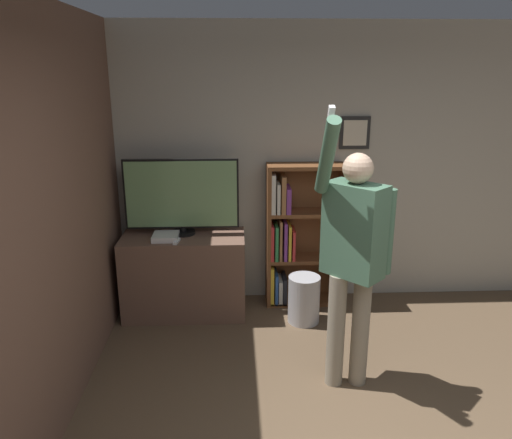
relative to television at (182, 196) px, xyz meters
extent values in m
cube|color=#B2AD9E|center=(1.38, 0.31, 0.20)|extent=(6.05, 0.06, 2.70)
cube|color=black|center=(1.64, 0.26, 0.54)|extent=(0.29, 0.02, 0.31)
cube|color=beige|center=(1.64, 0.25, 0.54)|extent=(0.22, 0.01, 0.24)
cube|color=brown|center=(-0.67, -1.10, 0.20)|extent=(0.06, 4.36, 2.70)
cube|color=brown|center=(0.00, -0.06, -0.76)|extent=(1.14, 0.54, 0.78)
cylinder|color=black|center=(0.00, 0.00, -0.35)|extent=(0.22, 0.22, 0.03)
cylinder|color=black|center=(0.00, 0.00, -0.31)|extent=(0.06, 0.06, 0.05)
cube|color=black|center=(0.00, 0.00, 0.02)|extent=(1.05, 0.04, 0.65)
cube|color=#6B9360|center=(0.00, -0.02, 0.02)|extent=(1.01, 0.01, 0.61)
cube|color=white|center=(-0.15, -0.15, -0.34)|extent=(0.23, 0.24, 0.05)
cube|color=white|center=(-0.04, -0.24, -0.36)|extent=(0.06, 0.14, 0.02)
cube|color=brown|center=(0.81, 0.12, -0.44)|extent=(0.04, 0.28, 1.41)
cube|color=brown|center=(1.51, 0.12, -0.44)|extent=(0.04, 0.28, 1.41)
cube|color=brown|center=(1.16, 0.25, -0.44)|extent=(0.74, 0.01, 1.41)
cube|color=brown|center=(1.16, 0.12, -1.13)|extent=(0.67, 0.28, 0.04)
cube|color=brown|center=(1.16, 0.12, -0.68)|extent=(0.67, 0.28, 0.04)
cube|color=brown|center=(1.16, 0.12, -0.21)|extent=(0.67, 0.28, 0.04)
cube|color=brown|center=(1.16, 0.12, 0.24)|extent=(0.67, 0.28, 0.04)
cube|color=gold|center=(0.85, 0.11, -0.94)|extent=(0.03, 0.26, 0.39)
cube|color=#2D569E|center=(0.89, 0.10, -0.98)|extent=(0.03, 0.25, 0.31)
cube|color=beige|center=(0.93, 0.10, -1.01)|extent=(0.04, 0.25, 0.25)
cube|color=#232328|center=(0.97, 0.10, -0.99)|extent=(0.04, 0.25, 0.27)
cube|color=red|center=(0.84, 0.09, -0.49)|extent=(0.03, 0.22, 0.35)
cube|color=#338447|center=(0.88, 0.09, -0.49)|extent=(0.03, 0.23, 0.34)
cube|color=#99663D|center=(0.92, 0.09, -0.46)|extent=(0.02, 0.22, 0.39)
cube|color=#7A3889|center=(0.97, 0.11, -0.47)|extent=(0.03, 0.27, 0.38)
cube|color=gold|center=(1.01, 0.11, -0.49)|extent=(0.03, 0.26, 0.35)
cube|color=red|center=(1.05, 0.10, -0.51)|extent=(0.03, 0.23, 0.30)
cube|color=beige|center=(0.85, 0.10, 0.00)|extent=(0.04, 0.24, 0.37)
cube|color=beige|center=(0.90, 0.08, -0.05)|extent=(0.03, 0.20, 0.29)
cube|color=#99663D|center=(0.94, 0.10, -0.01)|extent=(0.04, 0.24, 0.36)
cube|color=#7A3889|center=(0.99, 0.11, -0.07)|extent=(0.04, 0.26, 0.24)
cylinder|color=gray|center=(1.22, -1.25, -0.71)|extent=(0.13, 0.13, 0.88)
cylinder|color=gray|center=(1.40, -1.25, -0.71)|extent=(0.13, 0.13, 0.88)
cube|color=#477056|center=(1.31, -1.25, 0.06)|extent=(0.44, 0.45, 0.66)
sphere|color=beige|center=(1.31, -1.25, 0.49)|extent=(0.21, 0.21, 0.21)
cylinder|color=#477056|center=(1.54, -1.25, 0.05)|extent=(0.09, 0.09, 0.61)
cylinder|color=#477056|center=(1.08, -1.37, 0.59)|extent=(0.09, 0.42, 0.55)
cube|color=white|center=(1.08, -1.43, 0.85)|extent=(0.04, 0.09, 0.14)
cylinder|color=#B7B7BC|center=(1.12, -0.29, -0.93)|extent=(0.29, 0.29, 0.45)
camera|label=1|loc=(0.49, -4.47, 1.14)|focal=35.00mm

